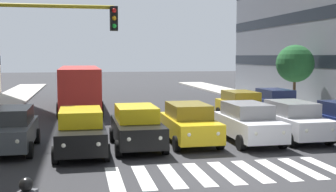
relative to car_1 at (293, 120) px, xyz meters
The scene contains 13 objects.
ground_plane 6.79m from the car_1, 44.33° to the left, with size 180.00×180.00×0.00m, color #2D2D30.
crosswalk_markings 6.79m from the car_1, 44.33° to the left, with size 7.65×2.80×0.01m.
car_1 is the anchor object (origin of this frame).
car_2 2.25m from the car_1, ahead, with size 2.02×4.44×1.72m.
car_3 4.81m from the car_1, ahead, with size 2.02×4.44×1.72m.
car_4 7.15m from the car_1, ahead, with size 2.02×4.44×1.72m.
car_5 9.45m from the car_1, ahead, with size 2.02×4.44×1.72m.
car_6 12.16m from the car_1, ahead, with size 2.02×4.44×1.72m.
car_row2_0 7.39m from the car_1, 109.93° to the right, with size 2.02×4.44×1.72m.
car_row2_1 5.89m from the car_1, 88.27° to the right, with size 2.02×4.44×1.72m.
bus_behind_traffic 15.69m from the car_1, 53.10° to the right, with size 2.78×10.50×3.00m.
traffic_light_gantry 12.69m from the car_1, 18.46° to the left, with size 5.13×0.36×5.50m.
street_tree_2 12.11m from the car_1, 118.17° to the right, with size 2.67×2.67×4.42m.
Camera 1 is at (4.60, 13.04, 3.77)m, focal length 46.11 mm.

